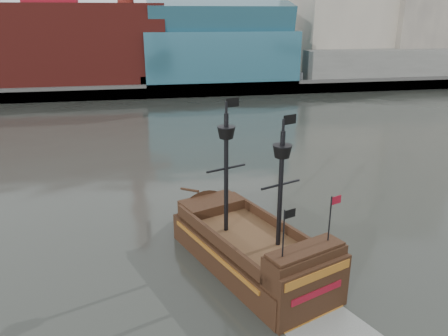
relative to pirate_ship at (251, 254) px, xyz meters
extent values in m
plane|color=#272924|center=(-0.33, -2.25, -1.03)|extent=(400.00, 400.00, 0.00)
cube|color=slate|center=(-0.33, 89.75, -0.03)|extent=(220.00, 60.00, 2.00)
cube|color=#4C4C49|center=(-0.33, 60.25, 0.27)|extent=(220.00, 1.00, 2.60)
cube|color=maroon|center=(-22.33, 69.75, 8.47)|extent=(42.00, 18.00, 15.00)
cube|color=#2D6479|center=(9.67, 67.75, 5.97)|extent=(30.00, 16.00, 10.00)
cube|color=slate|center=(47.67, 63.75, 3.97)|extent=(40.00, 6.00, 6.00)
cube|color=#2D6479|center=(9.67, 67.75, 13.97)|extent=(28.00, 14.94, 8.78)
cube|color=black|center=(-0.10, 0.25, -0.45)|extent=(8.82, 12.71, 2.54)
cube|color=#50371D|center=(-0.10, 0.25, 0.97)|extent=(7.94, 11.44, 0.29)
cube|color=black|center=(-1.80, 4.63, 1.31)|extent=(4.73, 3.70, 0.98)
cube|color=black|center=(1.75, -4.49, 1.70)|extent=(4.90, 3.15, 1.76)
cube|color=black|center=(2.07, -5.33, 0.14)|extent=(4.56, 1.97, 3.91)
cube|color=#A1611F|center=(2.12, -5.45, 1.70)|extent=(4.13, 1.67, 0.49)
cube|color=maroon|center=(2.12, -5.45, 0.63)|extent=(3.22, 1.32, 0.39)
cylinder|color=black|center=(-1.36, 1.34, 4.93)|extent=(0.35, 0.35, 7.63)
cylinder|color=black|center=(1.36, -1.07, 4.64)|extent=(0.35, 0.35, 7.04)
cone|color=black|center=(-1.36, 1.34, 7.57)|extent=(1.39, 1.39, 0.68)
cone|color=black|center=(1.36, -1.07, 6.99)|extent=(1.39, 1.39, 0.68)
cube|color=black|center=(-0.95, 1.50, 9.33)|extent=(0.83, 0.35, 0.54)
cube|color=black|center=(1.77, -0.91, 8.75)|extent=(0.83, 0.35, 0.54)
cube|color=#979D97|center=(2.67, -6.86, -1.03)|extent=(5.15, 4.79, 0.02)
camera|label=1|loc=(-6.10, -23.30, 14.27)|focal=35.00mm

